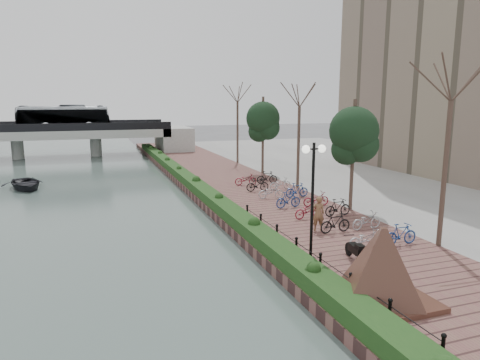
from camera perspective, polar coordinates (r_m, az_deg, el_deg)
name	(u,v)px	position (r m, az deg, el deg)	size (l,w,h in m)	color
ground	(298,302)	(15.59, 7.78, -15.80)	(220.00, 220.00, 0.00)	#59595B
promenade	(241,190)	(32.38, 0.12, -1.37)	(8.00, 75.00, 0.50)	brown
inland_pavement	(413,178)	(40.48, 22.02, 0.25)	(24.00, 75.00, 0.50)	gray
hedge	(189,180)	(33.73, -6.75, -0.01)	(1.10, 56.00, 0.60)	#143814
chain_fence	(308,255)	(17.49, 9.00, -9.82)	(0.10, 14.10, 0.70)	black
granite_monument	(382,264)	(14.67, 18.39, -10.60)	(4.13, 4.13, 2.43)	#46241E
lamppost	(313,176)	(17.06, 9.72, 0.49)	(1.02, 0.32, 4.79)	black
motorcycle	(355,250)	(18.12, 15.11, -8.96)	(0.46, 1.48, 0.92)	black
pedestrian	(318,214)	(21.67, 10.38, -4.42)	(0.64, 0.42, 1.75)	brown
bicycle_parking	(302,199)	(26.45, 8.25, -2.56)	(2.40, 17.32, 1.00)	#B3B2B7
street_trees	(321,150)	(29.14, 10.76, 3.98)	(3.20, 37.12, 6.80)	#3E2E24
bridge	(26,131)	(58.00, -26.60, 5.87)	(36.00, 10.77, 6.50)	#9B9C97
boat	(25,183)	(37.94, -26.72, -0.40)	(3.12, 4.37, 0.90)	black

